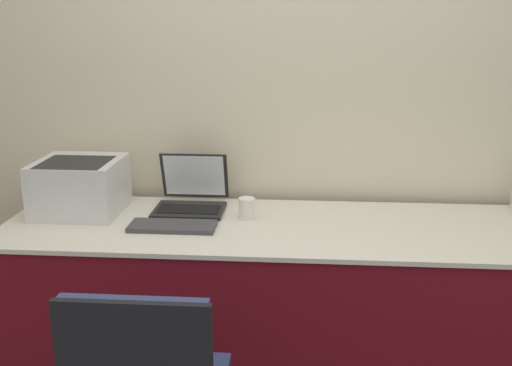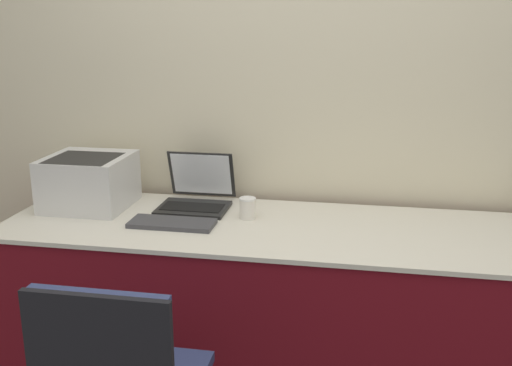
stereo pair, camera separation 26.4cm
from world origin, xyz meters
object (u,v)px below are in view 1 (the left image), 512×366
object	(u,v)px
laptop_left	(191,197)
coffee_cup	(247,208)
printer	(80,184)
external_keyboard	(173,226)

from	to	relation	value
laptop_left	coffee_cup	bearing A→B (deg)	-25.36
laptop_left	coffee_cup	world-z (taller)	laptop_left
laptop_left	printer	bearing A→B (deg)	-169.76
external_keyboard	coffee_cup	bearing A→B (deg)	26.58
printer	external_keyboard	distance (m)	0.53
laptop_left	external_keyboard	distance (m)	0.29
laptop_left	external_keyboard	world-z (taller)	laptop_left
external_keyboard	printer	bearing A→B (deg)	157.76
external_keyboard	coffee_cup	distance (m)	0.35
laptop_left	external_keyboard	xyz separation A→B (m)	(-0.03, -0.29, -0.05)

